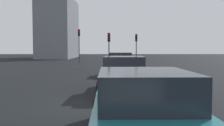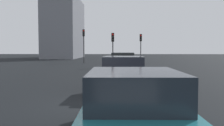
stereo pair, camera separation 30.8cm
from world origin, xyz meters
The scene contains 8 objects.
ground_plane centered at (0.00, 0.00, -0.10)m, with size 160.00×160.00×0.20m, color black.
car_yellow_left_lead centered at (9.77, -1.49, 0.78)m, with size 4.57×2.12×1.64m.
car_maroon_left_second centered at (2.44, -1.40, 0.76)m, with size 4.41×2.24×1.59m.
car_teal_left_third centered at (-3.74, -1.47, 0.73)m, with size 4.68×2.14×1.51m.
traffic_light_near_left centered at (23.43, -3.96, 2.71)m, with size 0.33×0.31×3.75m.
traffic_light_near_right centered at (17.63, -0.56, 2.56)m, with size 0.32×0.29×3.54m.
traffic_light_far_left centered at (24.71, 3.47, 3.19)m, with size 0.32×0.29×4.45m.
building_facade_left centered at (43.25, 10.00, 6.09)m, with size 15.02×6.12×12.17m, color slate.
Camera 1 is at (-8.46, -0.88, 1.92)m, focal length 40.23 mm.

